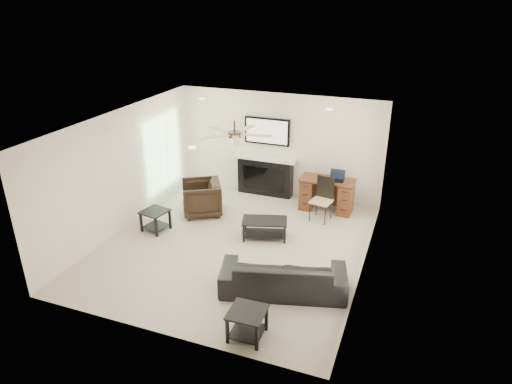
# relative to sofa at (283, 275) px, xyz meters

# --- Properties ---
(room_shell) EXTENTS (5.50, 5.54, 2.52)m
(room_shell) POSITION_rel_sofa_xyz_m (-1.17, 1.19, 1.38)
(room_shell) COLOR beige
(room_shell) RESTS_ON ground
(sofa) EXTENTS (2.23, 1.33, 0.61)m
(sofa) POSITION_rel_sofa_xyz_m (0.00, 0.00, 0.00)
(sofa) COLOR black
(sofa) RESTS_ON ground
(armchair) EXTENTS (1.15, 1.14, 0.77)m
(armchair) POSITION_rel_sofa_xyz_m (-2.60, 2.15, 0.08)
(armchair) COLOR black
(armchair) RESTS_ON ground
(coffee_table) EXTENTS (1.01, 0.74, 0.40)m
(coffee_table) POSITION_rel_sofa_xyz_m (-0.90, 1.60, -0.10)
(coffee_table) COLOR black
(coffee_table) RESTS_ON ground
(end_table_near) EXTENTS (0.53, 0.53, 0.45)m
(end_table_near) POSITION_rel_sofa_xyz_m (-0.15, -1.25, -0.08)
(end_table_near) COLOR black
(end_table_near) RESTS_ON ground
(end_table_left) EXTENTS (0.58, 0.58, 0.45)m
(end_table_left) POSITION_rel_sofa_xyz_m (-3.15, 1.10, -0.08)
(end_table_left) COLOR black
(end_table_left) RESTS_ON ground
(fireplace_unit) EXTENTS (1.52, 0.34, 1.91)m
(fireplace_unit) POSITION_rel_sofa_xyz_m (-1.63, 3.69, 0.65)
(fireplace_unit) COLOR black
(fireplace_unit) RESTS_ON ground
(desk) EXTENTS (1.22, 0.56, 0.76)m
(desk) POSITION_rel_sofa_xyz_m (-0.02, 3.32, 0.08)
(desk) COLOR #411D10
(desk) RESTS_ON ground
(desk_chair) EXTENTS (0.49, 0.51, 0.97)m
(desk_chair) POSITION_rel_sofa_xyz_m (-0.02, 2.77, 0.18)
(desk_chair) COLOR black
(desk_chair) RESTS_ON ground
(laptop) EXTENTS (0.33, 0.24, 0.23)m
(laptop) POSITION_rel_sofa_xyz_m (0.18, 3.30, 0.57)
(laptop) COLOR black
(laptop) RESTS_ON desk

